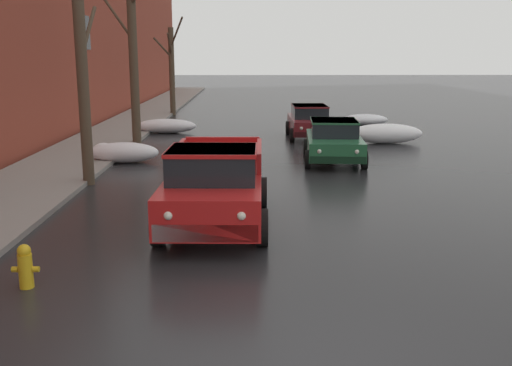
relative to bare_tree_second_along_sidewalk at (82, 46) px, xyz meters
name	(u,v)px	position (x,y,z in m)	size (l,w,h in m)	color
left_sidewalk_slab	(99,143)	(-1.59, 7.51, -3.72)	(3.09, 80.00, 0.13)	gray
brick_townhouse_facade	(39,11)	(-3.63, 7.51, 1.42)	(0.63, 80.00, 10.43)	brown
snow_bank_near_corner_left	(167,126)	(0.69, 10.97, -3.46)	(2.80, 1.14, 0.66)	white
snow_bank_along_left_kerb	(365,120)	(10.50, 13.88, -3.51)	(2.36, 1.25, 0.57)	white
snow_bank_mid_block_left	(119,153)	(0.11, 3.41, -3.45)	(2.34, 1.00, 0.69)	white
snow_bank_near_corner_right	(385,134)	(10.09, 7.63, -3.39)	(3.04, 1.14, 0.81)	white
bare_tree_second_along_sidewalk	(82,46)	(0.00, 0.00, 0.00)	(2.11, 2.99, 7.37)	#4C3D2D
bare_tree_mid_block	(133,44)	(-0.02, 7.37, 0.18)	(2.73, 2.58, 7.30)	#4C3D2D
bare_tree_far_down_block	(172,68)	(-0.03, 19.31, -1.01)	(1.88, 2.15, 5.65)	#4C3D2D
pickup_truck_red_approaching_near_lane	(215,185)	(3.73, -4.13, -2.91)	(2.30, 4.97, 1.76)	red
sedan_green_parked_kerbside_close	(334,140)	(7.34, 3.36, -3.04)	(2.20, 3.99, 1.42)	#1E5633
sedan_maroon_parked_kerbside_mid	(310,121)	(7.15, 9.24, -3.04)	(1.90, 4.10, 1.42)	maroon
fire_hydrant	(25,266)	(0.94, -7.49, -3.43)	(0.42, 0.22, 0.71)	gold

